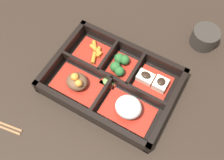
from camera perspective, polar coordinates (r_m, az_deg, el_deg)
name	(u,v)px	position (r m, az deg, el deg)	size (l,w,h in m)	color
ground_plane	(112,84)	(0.72, 0.00, -0.93)	(3.00, 3.00, 0.00)	black
bento_base	(112,83)	(0.72, 0.00, -0.75)	(0.34, 0.24, 0.01)	black
bento_rim	(112,80)	(0.70, 0.08, 0.05)	(0.34, 0.24, 0.05)	black
bowl_rice	(128,108)	(0.66, 3.56, -6.11)	(0.13, 0.09, 0.06)	maroon
bowl_stew	(77,82)	(0.70, -7.61, -0.50)	(0.13, 0.09, 0.05)	maroon
bowl_tofu	(153,82)	(0.71, 8.95, -0.33)	(0.09, 0.08, 0.03)	maroon
bowl_greens	(120,66)	(0.72, 1.77, 3.17)	(0.07, 0.08, 0.03)	maroon
bowl_carrots	(93,52)	(0.76, -4.20, 6.00)	(0.09, 0.08, 0.02)	maroon
bowl_pickles	(109,81)	(0.71, -0.55, -0.15)	(0.04, 0.04, 0.01)	maroon
tea_cup	(205,37)	(0.82, 19.56, 8.84)	(0.08, 0.08, 0.05)	#2D2823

